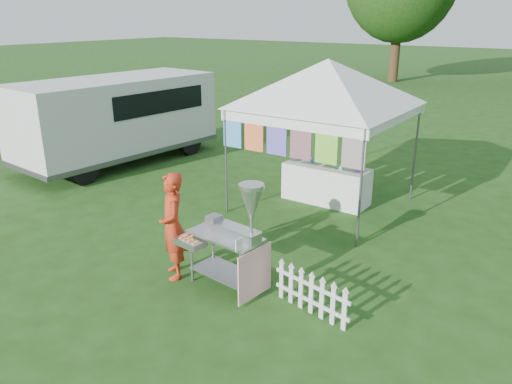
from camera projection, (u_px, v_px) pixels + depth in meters
The scene contains 7 objects.
ground at pixel (217, 272), 7.80m from camera, with size 120.00×120.00×0.00m, color #204112.
canopy_main at pixel (328, 59), 9.50m from camera, with size 4.24×4.24×3.45m.
donut_cart at pixel (234, 228), 6.94m from camera, with size 1.28×0.80×1.69m.
vendor at pixel (173, 226), 7.42m from camera, with size 0.60×0.40×1.65m, color #B32F16.
cargo_van at pixel (121, 117), 13.33m from camera, with size 2.59×5.54×2.24m.
picket_fence at pixel (311, 294), 6.63m from camera, with size 1.24×0.27×0.56m.
display_table at pixel (326, 184), 10.59m from camera, with size 1.80×0.70×0.80m, color white.
Camera 1 is at (4.44, -5.35, 3.81)m, focal length 35.00 mm.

